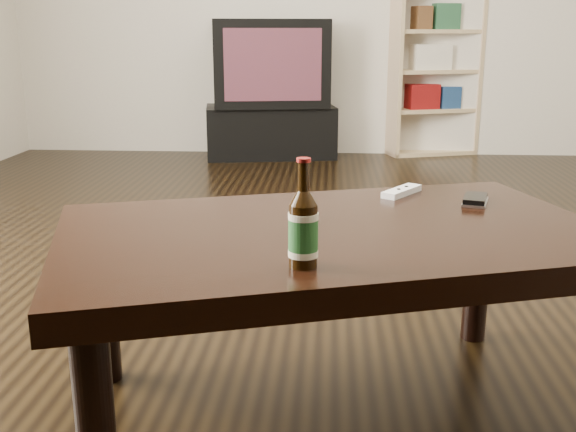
# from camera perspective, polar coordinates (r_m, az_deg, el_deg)

# --- Properties ---
(floor) EXTENTS (5.00, 6.00, 0.01)m
(floor) POSITION_cam_1_polar(r_m,az_deg,el_deg) (2.53, 3.92, -6.49)
(floor) COLOR black
(floor) RESTS_ON ground
(tv_stand) EXTENTS (1.04, 0.64, 0.39)m
(tv_stand) POSITION_cam_1_polar(r_m,az_deg,el_deg) (5.25, -1.49, 7.18)
(tv_stand) COLOR black
(tv_stand) RESTS_ON floor
(tv) EXTENTS (0.93, 0.67, 0.64)m
(tv) POSITION_cam_1_polar(r_m,az_deg,el_deg) (5.20, -1.53, 12.79)
(tv) COLOR black
(tv) RESTS_ON tv_stand
(bookshelf) EXTENTS (0.76, 0.51, 1.29)m
(bookshelf) POSITION_cam_1_polar(r_m,az_deg,el_deg) (5.48, 11.96, 12.20)
(bookshelf) COLOR tan
(bookshelf) RESTS_ON floor
(coffee_table) EXTENTS (1.45, 1.10, 0.48)m
(coffee_table) POSITION_cam_1_polar(r_m,az_deg,el_deg) (1.63, 3.84, -3.14)
(coffee_table) COLOR black
(coffee_table) RESTS_ON floor
(beer_bottle) EXTENTS (0.08, 0.08, 0.22)m
(beer_bottle) POSITION_cam_1_polar(r_m,az_deg,el_deg) (1.32, 1.30, -1.12)
(beer_bottle) COLOR black
(beer_bottle) RESTS_ON coffee_table
(phone) EXTENTS (0.09, 0.13, 0.02)m
(phone) POSITION_cam_1_polar(r_m,az_deg,el_deg) (1.90, 15.57, 1.33)
(phone) COLOR #BCBCBE
(phone) RESTS_ON coffee_table
(remote) EXTENTS (0.13, 0.16, 0.02)m
(remote) POSITION_cam_1_polar(r_m,az_deg,el_deg) (1.96, 9.60, 2.07)
(remote) COLOR white
(remote) RESTS_ON coffee_table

